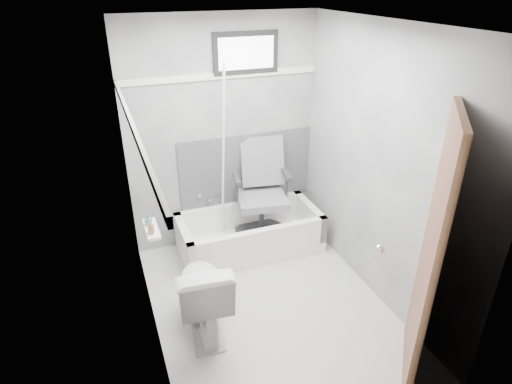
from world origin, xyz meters
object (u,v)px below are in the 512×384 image
toilet (202,293)px  soap_bottle_a (151,227)px  bathtub (250,232)px  door (495,276)px  soap_bottle_b (148,219)px  office_chair (262,192)px

toilet → soap_bottle_a: 0.70m
soap_bottle_a → bathtub: bearing=35.9°
bathtub → door: bearing=-69.4°
toilet → soap_bottle_b: soap_bottle_b is taller
door → soap_bottle_b: bearing=140.9°
office_chair → toilet: bearing=-122.0°
door → office_chair: bearing=106.7°
soap_bottle_b → bathtub: bearing=30.7°
toilet → door: 2.11m
office_chair → toilet: 1.41m
soap_bottle_a → soap_bottle_b: size_ratio=1.16×
soap_bottle_b → toilet: bearing=-45.9°
soap_bottle_a → soap_bottle_b: bearing=90.0°
bathtub → toilet: toilet is taller
toilet → soap_bottle_b: bearing=-40.0°
office_chair → door: 2.38m
bathtub → office_chair: office_chair is taller
bathtub → soap_bottle_a: (-1.09, -0.79, 0.76)m
office_chair → soap_bottle_a: office_chair is taller
toilet → door: (1.60, -1.23, 0.62)m
toilet → office_chair: bearing=-126.2°
toilet → soap_bottle_b: (-0.32, 0.33, 0.58)m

